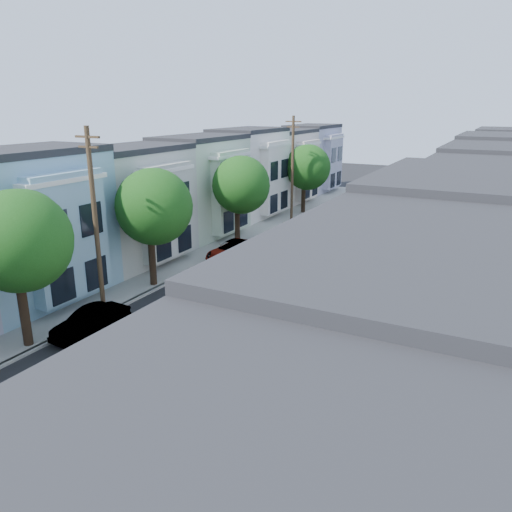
{
  "coord_description": "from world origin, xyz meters",
  "views": [
    {
      "loc": [
        13.05,
        -16.84,
        11.16
      ],
      "look_at": [
        -0.52,
        9.24,
        2.2
      ],
      "focal_mm": 35.0,
      "sensor_mm": 36.0,
      "label": 1
    }
  ],
  "objects_px": {
    "tree_far_r": "(435,194)",
    "fedex_truck": "(206,327)",
    "parked_left_d": "(233,251)",
    "tree_e": "(307,167)",
    "utility_pole_near": "(96,223)",
    "utility_pole_far": "(292,169)",
    "parked_right_b": "(257,376)",
    "lead_sedan": "(300,282)",
    "parked_left_c": "(91,322)",
    "tree_d": "(240,185)",
    "parked_right_d": "(402,229)",
    "parked_right_c": "(376,256)",
    "tree_b": "(18,241)",
    "tree_c": "(153,207)"
  },
  "relations": [
    {
      "from": "lead_sedan",
      "to": "parked_left_c",
      "type": "bearing_deg",
      "value": -133.62
    },
    {
      "from": "tree_e",
      "to": "utility_pole_near",
      "type": "distance_m",
      "value": 29.77
    },
    {
      "from": "tree_far_r",
      "to": "parked_right_b",
      "type": "xyz_separation_m",
      "value": [
        -1.99,
        -30.13,
        -2.92
      ]
    },
    {
      "from": "parked_left_d",
      "to": "tree_e",
      "type": "bearing_deg",
      "value": 94.9
    },
    {
      "from": "tree_e",
      "to": "tree_b",
      "type": "bearing_deg",
      "value": -90.0
    },
    {
      "from": "tree_e",
      "to": "parked_left_c",
      "type": "xyz_separation_m",
      "value": [
        1.4,
        -32.07,
        -4.21
      ]
    },
    {
      "from": "tree_d",
      "to": "lead_sedan",
      "type": "distance_m",
      "value": 12.15
    },
    {
      "from": "lead_sedan",
      "to": "parked_right_d",
      "type": "relative_size",
      "value": 1.12
    },
    {
      "from": "utility_pole_far",
      "to": "parked_right_b",
      "type": "height_order",
      "value": "utility_pole_far"
    },
    {
      "from": "tree_b",
      "to": "tree_far_r",
      "type": "relative_size",
      "value": 1.5
    },
    {
      "from": "tree_d",
      "to": "lead_sedan",
      "type": "relative_size",
      "value": 1.45
    },
    {
      "from": "utility_pole_far",
      "to": "fedex_truck",
      "type": "height_order",
      "value": "utility_pole_far"
    },
    {
      "from": "utility_pole_far",
      "to": "parked_right_c",
      "type": "height_order",
      "value": "utility_pole_far"
    },
    {
      "from": "tree_e",
      "to": "fedex_truck",
      "type": "relative_size",
      "value": 1.29
    },
    {
      "from": "utility_pole_near",
      "to": "parked_right_b",
      "type": "distance_m",
      "value": 12.43
    },
    {
      "from": "lead_sedan",
      "to": "parked_right_b",
      "type": "height_order",
      "value": "parked_right_b"
    },
    {
      "from": "utility_pole_near",
      "to": "utility_pole_far",
      "type": "height_order",
      "value": "same"
    },
    {
      "from": "parked_left_d",
      "to": "parked_right_c",
      "type": "relative_size",
      "value": 1.09
    },
    {
      "from": "tree_far_r",
      "to": "parked_right_b",
      "type": "relative_size",
      "value": 1.07
    },
    {
      "from": "parked_left_c",
      "to": "parked_right_b",
      "type": "relative_size",
      "value": 0.86
    },
    {
      "from": "parked_right_b",
      "to": "parked_right_c",
      "type": "relative_size",
      "value": 1.02
    },
    {
      "from": "parked_left_c",
      "to": "parked_right_b",
      "type": "height_order",
      "value": "parked_right_b"
    },
    {
      "from": "tree_e",
      "to": "tree_far_r",
      "type": "xyz_separation_m",
      "value": [
        13.2,
        -2.7,
        -1.26
      ]
    },
    {
      "from": "parked_left_d",
      "to": "utility_pole_far",
      "type": "bearing_deg",
      "value": 96.09
    },
    {
      "from": "lead_sedan",
      "to": "utility_pole_far",
      "type": "bearing_deg",
      "value": 105.75
    },
    {
      "from": "fedex_truck",
      "to": "lead_sedan",
      "type": "xyz_separation_m",
      "value": [
        0.57,
        9.59,
        -0.8
      ]
    },
    {
      "from": "tree_far_r",
      "to": "utility_pole_near",
      "type": "distance_m",
      "value": 30.16
    },
    {
      "from": "parked_left_d",
      "to": "parked_right_b",
      "type": "relative_size",
      "value": 1.07
    },
    {
      "from": "tree_e",
      "to": "parked_right_d",
      "type": "height_order",
      "value": "tree_e"
    },
    {
      "from": "parked_left_d",
      "to": "fedex_truck",
      "type": "bearing_deg",
      "value": -64.2
    },
    {
      "from": "tree_b",
      "to": "parked_left_d",
      "type": "relative_size",
      "value": 1.49
    },
    {
      "from": "fedex_truck",
      "to": "lead_sedan",
      "type": "relative_size",
      "value": 1.11
    },
    {
      "from": "tree_c",
      "to": "parked_right_d",
      "type": "height_order",
      "value": "tree_c"
    },
    {
      "from": "tree_b",
      "to": "tree_c",
      "type": "relative_size",
      "value": 1.01
    },
    {
      "from": "fedex_truck",
      "to": "parked_right_d",
      "type": "distance_m",
      "value": 26.24
    },
    {
      "from": "tree_e",
      "to": "parked_left_c",
      "type": "distance_m",
      "value": 32.37
    },
    {
      "from": "tree_d",
      "to": "parked_right_d",
      "type": "relative_size",
      "value": 1.62
    },
    {
      "from": "lead_sedan",
      "to": "tree_d",
      "type": "bearing_deg",
      "value": 128.56
    },
    {
      "from": "utility_pole_near",
      "to": "parked_left_d",
      "type": "height_order",
      "value": "utility_pole_near"
    },
    {
      "from": "tree_b",
      "to": "tree_e",
      "type": "relative_size",
      "value": 1.05
    },
    {
      "from": "utility_pole_near",
      "to": "parked_left_c",
      "type": "distance_m",
      "value": 5.22
    },
    {
      "from": "lead_sedan",
      "to": "parked_right_c",
      "type": "height_order",
      "value": "same"
    },
    {
      "from": "tree_e",
      "to": "fedex_truck",
      "type": "distance_m",
      "value": 32.52
    },
    {
      "from": "tree_e",
      "to": "utility_pole_far",
      "type": "relative_size",
      "value": 0.73
    },
    {
      "from": "tree_far_r",
      "to": "fedex_truck",
      "type": "height_order",
      "value": "tree_far_r"
    },
    {
      "from": "utility_pole_near",
      "to": "utility_pole_far",
      "type": "distance_m",
      "value": 26.0
    },
    {
      "from": "tree_far_r",
      "to": "fedex_truck",
      "type": "xyz_separation_m",
      "value": [
        -5.34,
        -28.68,
        -2.13
      ]
    },
    {
      "from": "fedex_truck",
      "to": "parked_left_d",
      "type": "bearing_deg",
      "value": 109.64
    },
    {
      "from": "parked_right_c",
      "to": "tree_e",
      "type": "bearing_deg",
      "value": 132.55
    },
    {
      "from": "lead_sedan",
      "to": "parked_right_b",
      "type": "relative_size",
      "value": 1.06
    }
  ]
}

